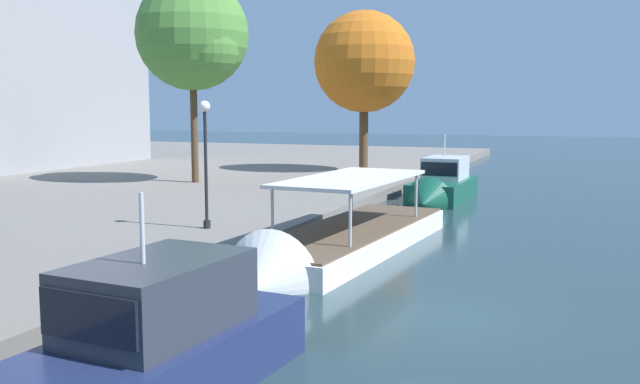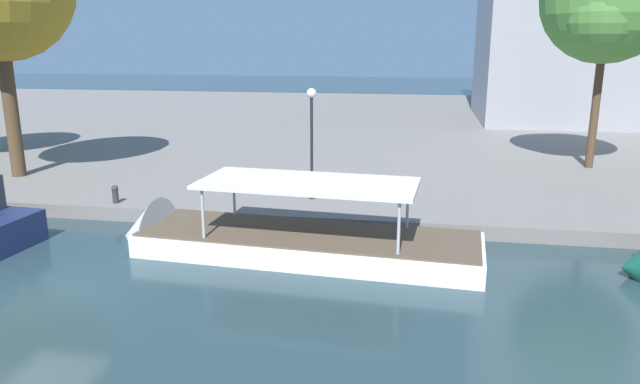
% 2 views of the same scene
% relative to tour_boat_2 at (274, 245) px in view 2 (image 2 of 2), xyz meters
% --- Properties ---
extents(ground_plane, '(220.00, 220.00, 0.00)m').
position_rel_tour_boat_2_xyz_m(ground_plane, '(-5.54, -4.80, -0.26)').
color(ground_plane, '#23383D').
extents(dock_promenade, '(120.00, 55.00, 0.57)m').
position_rel_tour_boat_2_xyz_m(dock_promenade, '(-5.54, 29.95, 0.02)').
color(dock_promenade, slate).
rests_on(dock_promenade, ground_plane).
extents(tour_boat_2, '(13.04, 4.22, 3.99)m').
position_rel_tour_boat_2_xyz_m(tour_boat_2, '(0.00, 0.00, 0.00)').
color(tour_boat_2, white).
rests_on(tour_boat_2, ground_plane).
extents(mooring_bollard_1, '(0.28, 0.28, 0.76)m').
position_rel_tour_boat_2_xyz_m(mooring_bollard_1, '(-7.57, 3.14, 0.72)').
color(mooring_bollard_1, '#2D2D33').
rests_on(mooring_bollard_1, dock_promenade).
extents(lamp_post, '(0.40, 0.40, 4.68)m').
position_rel_tour_boat_2_xyz_m(lamp_post, '(0.37, 5.24, 3.19)').
color(lamp_post, black).
rests_on(lamp_post, dock_promenade).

